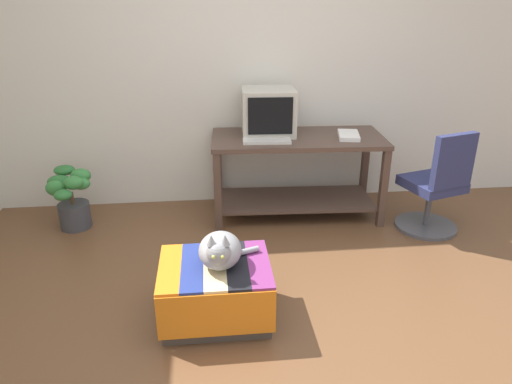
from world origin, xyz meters
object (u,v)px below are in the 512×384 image
(potted_plant, at_px, (72,199))
(cat, at_px, (220,250))
(tv_monitor, at_px, (268,112))
(book, at_px, (349,135))
(desk, at_px, (297,162))
(office_chair, at_px, (436,189))
(ottoman_with_blanket, at_px, (216,291))
(keyboard, at_px, (267,141))

(potted_plant, bearing_deg, cat, -48.26)
(tv_monitor, bearing_deg, potted_plant, -171.51)
(book, height_order, cat, book)
(book, bearing_deg, desk, -177.87)
(tv_monitor, bearing_deg, office_chair, -20.18)
(tv_monitor, distance_m, ottoman_with_blanket, 1.79)
(tv_monitor, relative_size, cat, 1.20)
(keyboard, height_order, cat, keyboard)
(ottoman_with_blanket, height_order, office_chair, office_chair)
(keyboard, relative_size, ottoman_with_blanket, 0.59)
(keyboard, distance_m, office_chair, 1.46)
(desk, distance_m, potted_plant, 1.97)
(potted_plant, bearing_deg, book, -0.06)
(book, relative_size, office_chair, 0.32)
(desk, relative_size, tv_monitor, 3.22)
(potted_plant, bearing_deg, office_chair, -7.23)
(ottoman_with_blanket, bearing_deg, keyboard, 69.72)
(desk, xyz_separation_m, office_chair, (1.09, -0.45, -0.12))
(desk, height_order, tv_monitor, tv_monitor)
(desk, distance_m, book, 0.50)
(office_chair, bearing_deg, potted_plant, -23.88)
(keyboard, xyz_separation_m, book, (0.72, 0.07, 0.01))
(office_chair, bearing_deg, keyboard, -29.57)
(keyboard, distance_m, potted_plant, 1.74)
(tv_monitor, xyz_separation_m, office_chair, (1.34, -0.56, -0.54))
(ottoman_with_blanket, distance_m, potted_plant, 1.81)
(book, distance_m, ottoman_with_blanket, 1.90)
(desk, bearing_deg, keyboard, -152.16)
(potted_plant, distance_m, office_chair, 3.08)
(book, xyz_separation_m, potted_plant, (-2.39, 0.00, -0.49))
(desk, bearing_deg, office_chair, -19.92)
(book, xyz_separation_m, cat, (-1.16, -1.37, -0.28))
(desk, bearing_deg, potted_plant, -175.43)
(desk, xyz_separation_m, cat, (-0.73, -1.44, -0.03))
(book, relative_size, cat, 0.73)
(keyboard, xyz_separation_m, potted_plant, (-1.67, 0.07, -0.48))
(tv_monitor, distance_m, book, 0.72)
(keyboard, relative_size, cat, 1.02)
(tv_monitor, xyz_separation_m, keyboard, (-0.04, -0.25, -0.18))
(ottoman_with_blanket, distance_m, office_chair, 2.11)
(desk, distance_m, keyboard, 0.40)
(cat, distance_m, potted_plant, 1.85)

